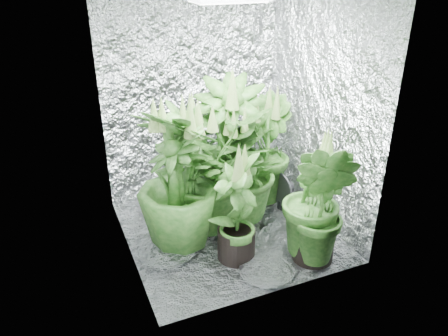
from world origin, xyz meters
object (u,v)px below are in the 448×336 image
plant_a (207,170)px  plant_f (237,209)px  plant_c (264,151)px  plant_g (318,204)px  plant_h (227,147)px  circulation_fan (283,193)px  plant_e (239,171)px  plant_b (186,162)px  plant_d (178,181)px

plant_a → plant_f: (0.04, -0.50, -0.10)m
plant_c → plant_g: plant_c is taller
plant_g → plant_h: plant_h is taller
circulation_fan → plant_a: bearing=171.8°
plant_c → plant_h: (-0.36, -0.01, 0.10)m
plant_e → plant_c: bearing=35.6°
plant_b → plant_e: plant_b is taller
plant_d → circulation_fan: size_ratio=3.34×
plant_c → plant_f: bearing=-129.6°
plant_h → plant_c: bearing=1.4°
plant_a → plant_b: bearing=111.0°
plant_c → circulation_fan: 0.41m
plant_g → circulation_fan: 0.79m
plant_a → plant_h: 0.34m
plant_e → plant_f: 0.52m
plant_a → plant_c: (0.63, 0.21, -0.03)m
plant_d → plant_f: bearing=-45.0°
plant_e → plant_a: bearing=171.0°
plant_c → plant_f: (-0.59, -0.71, -0.07)m
plant_e → plant_g: size_ratio=0.95×
plant_b → plant_g: plant_b is taller
plant_f → circulation_fan: bearing=35.5°
plant_b → plant_h: (0.36, -0.03, 0.08)m
plant_g → plant_a: bearing=127.5°
plant_b → plant_d: size_ratio=0.89×
plant_a → plant_g: plant_a is taller
plant_d → plant_g: (0.85, -0.56, -0.09)m
plant_a → plant_c: plant_a is taller
plant_d → plant_f: plant_d is taller
plant_f → plant_c: bearing=50.4°
plant_d → plant_e: size_ratio=1.22×
plant_f → circulation_fan: (0.68, 0.48, -0.26)m
plant_f → plant_g: (0.52, -0.23, 0.05)m
plant_a → circulation_fan: bearing=-1.5°
plant_c → circulation_fan: bearing=-69.9°
plant_c → circulation_fan: size_ratio=2.91×
plant_f → plant_d: bearing=135.0°
plant_f → plant_g: size_ratio=0.90×
plant_h → circulation_fan: size_ratio=3.46×
plant_e → plant_b: bearing=142.3°
plant_e → circulation_fan: size_ratio=2.75×
plant_h → plant_g: bearing=-72.4°
circulation_fan → plant_f: bearing=-151.2°
plant_b → plant_f: 0.75m
plant_d → plant_f: 0.49m
plant_a → plant_b: size_ratio=1.09×
plant_g → plant_h: (-0.30, 0.94, 0.11)m
plant_b → plant_h: plant_h is taller
plant_c → circulation_fan: (0.09, -0.23, -0.33)m
plant_e → plant_g: (0.29, -0.69, -0.00)m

